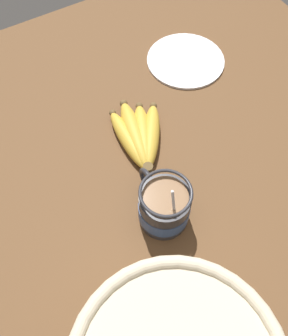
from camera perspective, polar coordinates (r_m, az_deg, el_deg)
name	(u,v)px	position (r cm, az deg, el deg)	size (l,w,h in cm)	color
table	(158,187)	(77.07, 2.21, -2.97)	(121.48, 121.48, 3.32)	brown
coffee_mug	(164,207)	(68.31, 3.04, -5.93)	(13.37, 9.52, 13.76)	#28282D
banana_bunch	(139,136)	(79.60, -0.73, 4.93)	(19.90, 12.97, 4.26)	brown
small_plate	(186,60)	(97.35, 6.35, 16.01)	(19.25, 19.25, 0.60)	white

